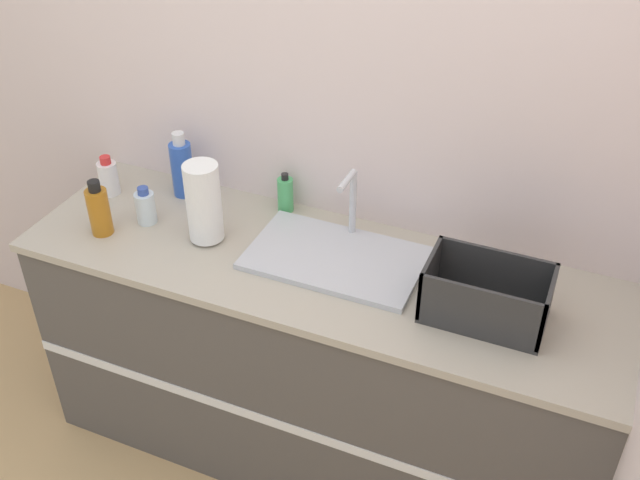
{
  "coord_description": "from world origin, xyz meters",
  "views": [
    {
      "loc": [
        0.77,
        -1.49,
        2.4
      ],
      "look_at": [
        0.02,
        0.27,
        1.03
      ],
      "focal_mm": 42.0,
      "sensor_mm": 36.0,
      "label": 1
    }
  ],
  "objects_px": {
    "dish_rack": "(486,298)",
    "bottle_blue": "(182,168)",
    "soap_dispenser": "(285,194)",
    "bottle_amber": "(99,210)",
    "bottle_white_spray": "(109,177)",
    "paper_towel_roll": "(204,203)",
    "bottle_clear": "(145,207)",
    "sink": "(336,255)"
  },
  "relations": [
    {
      "from": "sink",
      "to": "bottle_clear",
      "type": "xyz_separation_m",
      "value": [
        -0.7,
        -0.06,
        0.04
      ]
    },
    {
      "from": "bottle_blue",
      "to": "bottle_amber",
      "type": "bearing_deg",
      "value": -111.08
    },
    {
      "from": "bottle_amber",
      "to": "bottle_blue",
      "type": "height_order",
      "value": "bottle_blue"
    },
    {
      "from": "bottle_white_spray",
      "to": "soap_dispenser",
      "type": "xyz_separation_m",
      "value": [
        0.65,
        0.15,
        -0.0
      ]
    },
    {
      "from": "bottle_amber",
      "to": "bottle_white_spray",
      "type": "distance_m",
      "value": 0.26
    },
    {
      "from": "dish_rack",
      "to": "bottle_blue",
      "type": "height_order",
      "value": "bottle_blue"
    },
    {
      "from": "soap_dispenser",
      "to": "bottle_clear",
      "type": "bearing_deg",
      "value": -148.03
    },
    {
      "from": "paper_towel_roll",
      "to": "soap_dispenser",
      "type": "height_order",
      "value": "paper_towel_roll"
    },
    {
      "from": "bottle_white_spray",
      "to": "bottle_clear",
      "type": "distance_m",
      "value": 0.26
    },
    {
      "from": "dish_rack",
      "to": "bottle_amber",
      "type": "bearing_deg",
      "value": -176.47
    },
    {
      "from": "bottle_white_spray",
      "to": "bottle_clear",
      "type": "xyz_separation_m",
      "value": [
        0.24,
        -0.11,
        -0.01
      ]
    },
    {
      "from": "bottle_blue",
      "to": "soap_dispenser",
      "type": "height_order",
      "value": "bottle_blue"
    },
    {
      "from": "sink",
      "to": "bottle_amber",
      "type": "xyz_separation_m",
      "value": [
        -0.8,
        -0.17,
        0.07
      ]
    },
    {
      "from": "bottle_blue",
      "to": "dish_rack",
      "type": "bearing_deg",
      "value": -11.85
    },
    {
      "from": "dish_rack",
      "to": "bottle_white_spray",
      "type": "height_order",
      "value": "dish_rack"
    },
    {
      "from": "sink",
      "to": "soap_dispenser",
      "type": "distance_m",
      "value": 0.35
    },
    {
      "from": "paper_towel_roll",
      "to": "bottle_amber",
      "type": "bearing_deg",
      "value": -163.15
    },
    {
      "from": "sink",
      "to": "bottle_clear",
      "type": "distance_m",
      "value": 0.7
    },
    {
      "from": "bottle_clear",
      "to": "bottle_blue",
      "type": "relative_size",
      "value": 0.55
    },
    {
      "from": "bottle_amber",
      "to": "bottle_white_spray",
      "type": "bearing_deg",
      "value": 119.92
    },
    {
      "from": "soap_dispenser",
      "to": "dish_rack",
      "type": "bearing_deg",
      "value": -20.51
    },
    {
      "from": "sink",
      "to": "bottle_clear",
      "type": "relative_size",
      "value": 4.07
    },
    {
      "from": "sink",
      "to": "bottle_white_spray",
      "type": "height_order",
      "value": "sink"
    },
    {
      "from": "dish_rack",
      "to": "bottle_clear",
      "type": "relative_size",
      "value": 2.56
    },
    {
      "from": "paper_towel_roll",
      "to": "bottle_clear",
      "type": "xyz_separation_m",
      "value": [
        -0.25,
        0.01,
        -0.08
      ]
    },
    {
      "from": "bottle_clear",
      "to": "soap_dispenser",
      "type": "xyz_separation_m",
      "value": [
        0.42,
        0.26,
        0.0
      ]
    },
    {
      "from": "bottle_amber",
      "to": "bottle_blue",
      "type": "bearing_deg",
      "value": 68.92
    },
    {
      "from": "bottle_white_spray",
      "to": "soap_dispenser",
      "type": "bearing_deg",
      "value": 13.11
    },
    {
      "from": "bottle_clear",
      "to": "soap_dispenser",
      "type": "height_order",
      "value": "soap_dispenser"
    },
    {
      "from": "bottle_clear",
      "to": "dish_rack",
      "type": "bearing_deg",
      "value": -1.66
    },
    {
      "from": "bottle_blue",
      "to": "soap_dispenser",
      "type": "distance_m",
      "value": 0.4
    },
    {
      "from": "paper_towel_roll",
      "to": "sink",
      "type": "bearing_deg",
      "value": 8.18
    },
    {
      "from": "bottle_clear",
      "to": "soap_dispenser",
      "type": "relative_size",
      "value": 0.93
    },
    {
      "from": "bottle_blue",
      "to": "soap_dispenser",
      "type": "relative_size",
      "value": 1.68
    },
    {
      "from": "bottle_clear",
      "to": "sink",
      "type": "bearing_deg",
      "value": 4.54
    },
    {
      "from": "bottle_amber",
      "to": "soap_dispenser",
      "type": "relative_size",
      "value": 1.36
    },
    {
      "from": "bottle_amber",
      "to": "bottle_white_spray",
      "type": "relative_size",
      "value": 1.33
    },
    {
      "from": "bottle_amber",
      "to": "bottle_blue",
      "type": "relative_size",
      "value": 0.81
    },
    {
      "from": "paper_towel_roll",
      "to": "soap_dispenser",
      "type": "xyz_separation_m",
      "value": [
        0.17,
        0.27,
        -0.08
      ]
    },
    {
      "from": "sink",
      "to": "bottle_clear",
      "type": "bearing_deg",
      "value": -175.46
    },
    {
      "from": "paper_towel_roll",
      "to": "bottle_white_spray",
      "type": "height_order",
      "value": "paper_towel_roll"
    },
    {
      "from": "bottle_amber",
      "to": "soap_dispenser",
      "type": "height_order",
      "value": "bottle_amber"
    }
  ]
}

